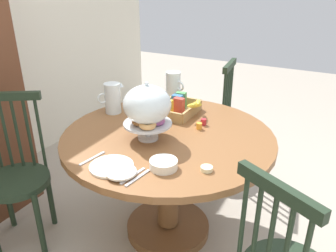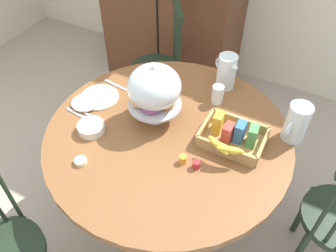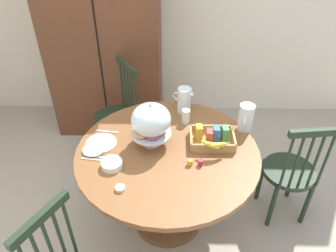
{
  "view_description": "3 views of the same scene",
  "coord_description": "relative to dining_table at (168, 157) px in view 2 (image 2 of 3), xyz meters",
  "views": [
    {
      "loc": [
        -1.5,
        -0.73,
        1.62
      ],
      "look_at": [
        0.1,
        0.14,
        0.79
      ],
      "focal_mm": 35.93,
      "sensor_mm": 36.0,
      "label": 1
    },
    {
      "loc": [
        0.67,
        -0.96,
        2.04
      ],
      "look_at": [
        0.1,
        0.14,
        0.79
      ],
      "focal_mm": 37.07,
      "sensor_mm": 36.0,
      "label": 2
    },
    {
      "loc": [
        0.14,
        -1.57,
        2.22
      ],
      "look_at": [
        0.1,
        0.29,
        0.84
      ],
      "focal_mm": 34.83,
      "sensor_mm": 36.0,
      "label": 3
    }
  ],
  "objects": [
    {
      "name": "china_plate_small",
      "position": [
        -0.51,
        -0.02,
        0.21
      ],
      "size": [
        0.15,
        0.15,
        0.01
      ],
      "primitive_type": "cylinder",
      "color": "white",
      "rests_on": "china_plate_large"
    },
    {
      "name": "orange_juice_pitcher",
      "position": [
        0.57,
        0.26,
        0.29
      ],
      "size": [
        0.11,
        0.19,
        0.21
      ],
      "color": "silver",
      "rests_on": "dining_table"
    },
    {
      "name": "windsor_chair_facing_door",
      "position": [
        -0.47,
        -0.81,
        -0.09
      ],
      "size": [
        0.45,
        0.45,
        0.97
      ],
      "color": "#1E2D1E",
      "rests_on": "ground_plane"
    },
    {
      "name": "cereal_bowl",
      "position": [
        -0.36,
        -0.17,
        0.22
      ],
      "size": [
        0.14,
        0.14,
        0.04
      ],
      "primitive_type": "cylinder",
      "color": "white",
      "rests_on": "dining_table"
    },
    {
      "name": "windsor_chair_by_cabinet",
      "position": [
        -0.49,
        0.8,
        -0.09
      ],
      "size": [
        0.46,
        0.46,
        0.97
      ],
      "color": "#1E2D1E",
      "rests_on": "ground_plane"
    },
    {
      "name": "drinking_glass",
      "position": [
        0.13,
        0.34,
        0.25
      ],
      "size": [
        0.06,
        0.06,
        0.11
      ],
      "primitive_type": "cylinder",
      "color": "silver",
      "rests_on": "dining_table"
    },
    {
      "name": "butter_dish",
      "position": [
        -0.28,
        -0.36,
        0.21
      ],
      "size": [
        0.06,
        0.06,
        0.02
      ],
      "primitive_type": "cylinder",
      "color": "beige",
      "rests_on": "dining_table"
    },
    {
      "name": "soup_spoon",
      "position": [
        -0.45,
        0.2,
        0.2
      ],
      "size": [
        0.17,
        0.04,
        0.01
      ],
      "primitive_type": "cube",
      "rotation": [
        0.0,
        0.0,
        3.01
      ],
      "color": "silver",
      "rests_on": "dining_table"
    },
    {
      "name": "jam_jar_strawberry",
      "position": [
        0.22,
        -0.14,
        0.22
      ],
      "size": [
        0.04,
        0.04,
        0.04
      ],
      "primitive_type": "cylinder",
      "color": "#B7282D",
      "rests_on": "dining_table"
    },
    {
      "name": "table_knife",
      "position": [
        -0.49,
        -0.07,
        0.2
      ],
      "size": [
        0.17,
        0.04,
        0.01
      ],
      "primitive_type": "cube",
      "rotation": [
        0.0,
        0.0,
        3.01
      ],
      "color": "silver",
      "rests_on": "dining_table"
    },
    {
      "name": "dinner_fork",
      "position": [
        -0.5,
        -0.1,
        0.2
      ],
      "size": [
        0.17,
        0.04,
        0.01
      ],
      "primitive_type": "cube",
      "rotation": [
        0.0,
        0.0,
        3.01
      ],
      "color": "silver",
      "rests_on": "dining_table"
    },
    {
      "name": "ground_plane",
      "position": [
        -0.1,
        -0.14,
        -0.54
      ],
      "size": [
        10.0,
        10.0,
        0.0
      ],
      "primitive_type": "plane",
      "color": "#A89E8E"
    },
    {
      "name": "milk_pitcher",
      "position": [
        0.12,
        0.49,
        0.29
      ],
      "size": [
        0.17,
        0.13,
        0.21
      ],
      "color": "silver",
      "rests_on": "dining_table"
    },
    {
      "name": "china_plate_large",
      "position": [
        -0.47,
        0.06,
        0.2
      ],
      "size": [
        0.22,
        0.22,
        0.01
      ],
      "primitive_type": "cylinder",
      "color": "white",
      "rests_on": "dining_table"
    },
    {
      "name": "jam_jar_apricot",
      "position": [
        0.15,
        -0.14,
        0.22
      ],
      "size": [
        0.04,
        0.04,
        0.04
      ],
      "primitive_type": "cylinder",
      "color": "orange",
      "rests_on": "dining_table"
    },
    {
      "name": "pastry_stand_with_dome",
      "position": [
        -0.11,
        0.07,
        0.39
      ],
      "size": [
        0.28,
        0.28,
        0.34
      ],
      "color": "silver",
      "rests_on": "dining_table"
    },
    {
      "name": "dining_table",
      "position": [
        0.0,
        0.0,
        0.0
      ],
      "size": [
        1.28,
        1.28,
        0.74
      ],
      "color": "brown",
      "rests_on": "ground_plane"
    },
    {
      "name": "cereal_basket",
      "position": [
        0.31,
        0.08,
        0.24
      ],
      "size": [
        0.32,
        0.3,
        0.12
      ],
      "color": "tan",
      "rests_on": "dining_table"
    }
  ]
}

